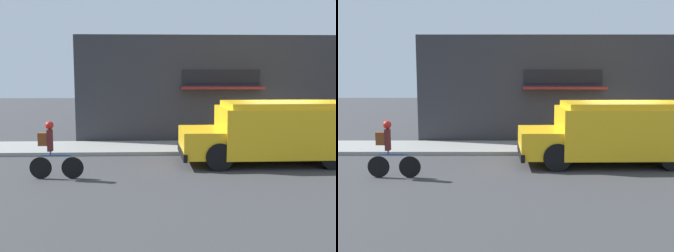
# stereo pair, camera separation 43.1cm
# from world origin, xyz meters

# --- Properties ---
(ground_plane) EXTENTS (70.00, 70.00, 0.00)m
(ground_plane) POSITION_xyz_m (0.00, 0.00, 0.00)
(ground_plane) COLOR #38383A
(sidewalk) EXTENTS (28.00, 2.43, 0.14)m
(sidewalk) POSITION_xyz_m (0.00, 1.22, 0.07)
(sidewalk) COLOR gray
(sidewalk) RESTS_ON ground_plane
(storefront) EXTENTS (15.58, 0.87, 4.51)m
(storefront) POSITION_xyz_m (-0.04, 2.60, 2.26)
(storefront) COLOR #2D2D33
(storefront) RESTS_ON ground_plane
(school_bus) EXTENTS (5.73, 2.73, 2.01)m
(school_bus) POSITION_xyz_m (-0.54, -1.27, 1.07)
(school_bus) COLOR yellow
(school_bus) RESTS_ON ground_plane
(cyclist) EXTENTS (1.50, 0.23, 1.62)m
(cyclist) POSITION_xyz_m (-7.37, -3.01, 0.82)
(cyclist) COLOR black
(cyclist) RESTS_ON ground_plane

